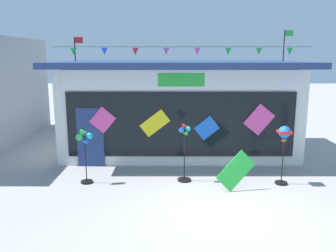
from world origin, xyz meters
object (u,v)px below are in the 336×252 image
wind_spinner_far_left (83,147)px  wind_spinner_center_left (282,139)px  kite_shop_building (177,106)px  wind_spinner_left (183,149)px  display_kite_on_ground (234,171)px

wind_spinner_far_left → wind_spinner_center_left: bearing=-0.6°
kite_shop_building → wind_spinner_left: (0.06, -3.52, -0.79)m
wind_spinner_left → display_kite_on_ground: (1.39, -0.74, -0.42)m
wind_spinner_left → wind_spinner_center_left: size_ratio=1.02×
kite_shop_building → display_kite_on_ground: kite_shop_building is taller
wind_spinner_far_left → wind_spinner_left: size_ratio=0.92×
wind_spinner_center_left → kite_shop_building: bearing=127.7°
kite_shop_building → display_kite_on_ground: size_ratio=8.36×
display_kite_on_ground → kite_shop_building: bearing=108.9°
kite_shop_building → wind_spinner_left: bearing=-89.0°
kite_shop_building → wind_spinner_left: kite_shop_building is taller
wind_spinner_far_left → wind_spinner_left: wind_spinner_left is taller
kite_shop_building → wind_spinner_center_left: (2.90, -3.76, -0.43)m
kite_shop_building → wind_spinner_center_left: 4.77m
wind_spinner_left → display_kite_on_ground: wind_spinner_left is taller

